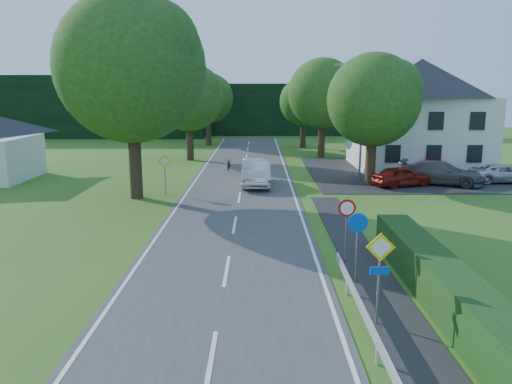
{
  "coord_description": "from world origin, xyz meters",
  "views": [
    {
      "loc": [
        1.1,
        -4.49,
        6.24
      ],
      "look_at": [
        1.0,
        18.82,
        1.43
      ],
      "focal_mm": 35.0,
      "sensor_mm": 36.0,
      "label": 1
    }
  ],
  "objects_px": {
    "moving_car": "(257,173)",
    "parked_car_grey": "(441,173)",
    "parasol": "(431,169)",
    "parked_car_silver_b": "(504,173)",
    "motorcycle": "(229,164)",
    "parked_car_red": "(401,176)",
    "streetlight": "(360,116)"
  },
  "relations": [
    {
      "from": "moving_car",
      "to": "parked_car_grey",
      "type": "xyz_separation_m",
      "value": [
        12.25,
        0.5,
        -0.09
      ]
    },
    {
      "from": "parasol",
      "to": "parked_car_grey",
      "type": "bearing_deg",
      "value": -80.09
    },
    {
      "from": "parked_car_silver_b",
      "to": "parked_car_grey",
      "type": "bearing_deg",
      "value": 97.94
    },
    {
      "from": "parked_car_grey",
      "to": "motorcycle",
      "type": "bearing_deg",
      "value": 92.88
    },
    {
      "from": "moving_car",
      "to": "parked_car_red",
      "type": "bearing_deg",
      "value": -1.06
    },
    {
      "from": "motorcycle",
      "to": "parked_car_silver_b",
      "type": "bearing_deg",
      "value": -14.37
    },
    {
      "from": "parasol",
      "to": "parked_car_silver_b",
      "type": "bearing_deg",
      "value": -6.85
    },
    {
      "from": "motorcycle",
      "to": "parked_car_grey",
      "type": "relative_size",
      "value": 0.31
    },
    {
      "from": "moving_car",
      "to": "parked_car_red",
      "type": "relative_size",
      "value": 1.34
    },
    {
      "from": "moving_car",
      "to": "parasol",
      "type": "bearing_deg",
      "value": 8.81
    },
    {
      "from": "parked_car_grey",
      "to": "parasol",
      "type": "height_order",
      "value": "parasol"
    },
    {
      "from": "motorcycle",
      "to": "parked_car_red",
      "type": "xyz_separation_m",
      "value": [
        11.63,
        -6.76,
        0.22
      ]
    },
    {
      "from": "parked_car_red",
      "to": "parked_car_silver_b",
      "type": "height_order",
      "value": "parked_car_red"
    },
    {
      "from": "streetlight",
      "to": "moving_car",
      "type": "bearing_deg",
      "value": -162.24
    },
    {
      "from": "motorcycle",
      "to": "parked_car_red",
      "type": "bearing_deg",
      "value": -28.9
    },
    {
      "from": "parked_car_red",
      "to": "parasol",
      "type": "height_order",
      "value": "parasol"
    },
    {
      "from": "parked_car_grey",
      "to": "parasol",
      "type": "bearing_deg",
      "value": 35.36
    },
    {
      "from": "parked_car_red",
      "to": "parasol",
      "type": "distance_m",
      "value": 3.3
    },
    {
      "from": "parked_car_red",
      "to": "parked_car_silver_b",
      "type": "bearing_deg",
      "value": -98.68
    },
    {
      "from": "streetlight",
      "to": "parasol",
      "type": "height_order",
      "value": "streetlight"
    },
    {
      "from": "parked_car_red",
      "to": "streetlight",
      "type": "bearing_deg",
      "value": 23.44
    },
    {
      "from": "moving_car",
      "to": "motorcycle",
      "type": "bearing_deg",
      "value": 109.14
    },
    {
      "from": "streetlight",
      "to": "parked_car_grey",
      "type": "bearing_deg",
      "value": -18.82
    },
    {
      "from": "motorcycle",
      "to": "parked_car_silver_b",
      "type": "height_order",
      "value": "parked_car_silver_b"
    },
    {
      "from": "parasol",
      "to": "motorcycle",
      "type": "bearing_deg",
      "value": 161.58
    },
    {
      "from": "motorcycle",
      "to": "parked_car_grey",
      "type": "distance_m",
      "value": 15.65
    },
    {
      "from": "streetlight",
      "to": "parasol",
      "type": "bearing_deg",
      "value": -5.75
    },
    {
      "from": "parked_car_red",
      "to": "parasol",
      "type": "bearing_deg",
      "value": -72.02
    },
    {
      "from": "parked_car_red",
      "to": "parasol",
      "type": "xyz_separation_m",
      "value": [
        2.6,
        2.02,
        0.19
      ]
    },
    {
      "from": "streetlight",
      "to": "parked_car_red",
      "type": "xyz_separation_m",
      "value": [
        2.36,
        -2.52,
        -3.77
      ]
    },
    {
      "from": "streetlight",
      "to": "parked_car_silver_b",
      "type": "distance_m",
      "value": 10.5
    },
    {
      "from": "parasol",
      "to": "moving_car",
      "type": "bearing_deg",
      "value": -171.66
    }
  ]
}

